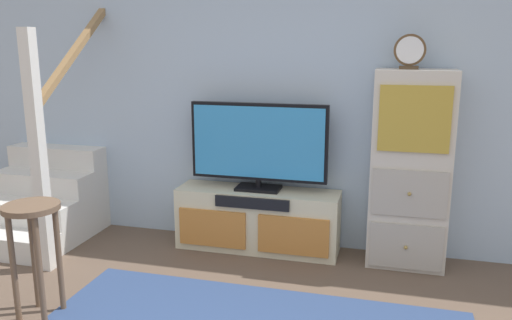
{
  "coord_description": "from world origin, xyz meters",
  "views": [
    {
      "loc": [
        0.72,
        -1.72,
        1.69
      ],
      "look_at": [
        -0.2,
        1.78,
        0.86
      ],
      "focal_mm": 35.99,
      "sensor_mm": 36.0,
      "label": 1
    }
  ],
  "objects_px": {
    "television": "(258,144)",
    "side_cabinet": "(410,171)",
    "media_console": "(258,220)",
    "desk_clock": "(410,52)",
    "bar_stool_near": "(34,234)"
  },
  "relations": [
    {
      "from": "television",
      "to": "side_cabinet",
      "type": "bearing_deg",
      "value": -0.66
    },
    {
      "from": "media_console",
      "to": "desk_clock",
      "type": "relative_size",
      "value": 5.39
    },
    {
      "from": "television",
      "to": "desk_clock",
      "type": "bearing_deg",
      "value": -1.46
    },
    {
      "from": "side_cabinet",
      "to": "bar_stool_near",
      "type": "distance_m",
      "value": 2.66
    },
    {
      "from": "desk_clock",
      "to": "bar_stool_near",
      "type": "relative_size",
      "value": 0.34
    },
    {
      "from": "media_console",
      "to": "desk_clock",
      "type": "xyz_separation_m",
      "value": [
        1.13,
        -0.0,
        1.38
      ]
    },
    {
      "from": "media_console",
      "to": "television",
      "type": "xyz_separation_m",
      "value": [
        0.0,
        0.02,
        0.64
      ]
    },
    {
      "from": "media_console",
      "to": "side_cabinet",
      "type": "bearing_deg",
      "value": 0.49
    },
    {
      "from": "side_cabinet",
      "to": "desk_clock",
      "type": "bearing_deg",
      "value": -165.52
    },
    {
      "from": "side_cabinet",
      "to": "desk_clock",
      "type": "height_order",
      "value": "desk_clock"
    },
    {
      "from": "television",
      "to": "bar_stool_near",
      "type": "distance_m",
      "value": 1.81
    },
    {
      "from": "bar_stool_near",
      "to": "desk_clock",
      "type": "bearing_deg",
      "value": 32.61
    },
    {
      "from": "media_console",
      "to": "television",
      "type": "bearing_deg",
      "value": 90.0
    },
    {
      "from": "television",
      "to": "desk_clock",
      "type": "xyz_separation_m",
      "value": [
        1.13,
        -0.03,
        0.74
      ]
    },
    {
      "from": "desk_clock",
      "to": "bar_stool_near",
      "type": "distance_m",
      "value": 2.81
    }
  ]
}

